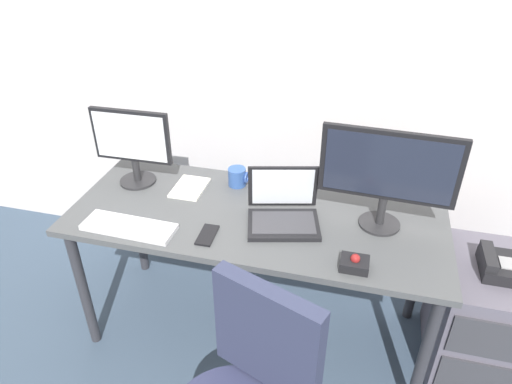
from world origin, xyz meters
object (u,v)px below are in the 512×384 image
(file_cabinet, at_px, (481,317))
(keyboard, at_px, (129,227))
(monitor_main, at_px, (388,172))
(cell_phone, at_px, (207,235))
(laptop, at_px, (283,210))
(desk_phone, at_px, (499,265))
(coffee_mug, at_px, (238,177))
(trackball_mouse, at_px, (355,263))
(paper_notepad, at_px, (190,188))
(monitor_side, at_px, (132,143))

(file_cabinet, relative_size, keyboard, 1.43)
(monitor_main, relative_size, cell_phone, 3.98)
(laptop, bearing_deg, keyboard, -160.11)
(desk_phone, bearing_deg, laptop, -176.13)
(file_cabinet, bearing_deg, coffee_mug, 172.41)
(trackball_mouse, bearing_deg, keyboard, 179.41)
(laptop, height_order, trackball_mouse, laptop)
(file_cabinet, height_order, cell_phone, cell_phone)
(file_cabinet, height_order, desk_phone, desk_phone)
(desk_phone, distance_m, paper_notepad, 1.44)
(laptop, bearing_deg, trackball_mouse, -35.79)
(desk_phone, bearing_deg, monitor_main, 178.96)
(keyboard, bearing_deg, desk_phone, 10.56)
(keyboard, distance_m, trackball_mouse, 0.97)
(trackball_mouse, bearing_deg, cell_phone, 175.55)
(desk_phone, xyz_separation_m, paper_notepad, (-1.44, 0.08, 0.12))
(file_cabinet, xyz_separation_m, cell_phone, (-1.23, -0.27, 0.45))
(file_cabinet, bearing_deg, laptop, -175.18)
(monitor_side, bearing_deg, keyboard, -68.75)
(coffee_mug, bearing_deg, laptop, -40.86)
(desk_phone, bearing_deg, monitor_side, 177.25)
(monitor_side, height_order, laptop, monitor_side)
(desk_phone, height_order, keyboard, keyboard)
(keyboard, bearing_deg, monitor_main, 16.04)
(trackball_mouse, bearing_deg, monitor_main, 74.77)
(monitor_main, height_order, trackball_mouse, monitor_main)
(trackball_mouse, bearing_deg, file_cabinet, 27.49)
(file_cabinet, relative_size, desk_phone, 2.97)
(file_cabinet, bearing_deg, desk_phone, -116.78)
(monitor_main, xyz_separation_m, cell_phone, (-0.71, -0.26, -0.26))
(file_cabinet, xyz_separation_m, keyboard, (-1.58, -0.31, 0.46))
(trackball_mouse, height_order, cell_phone, trackball_mouse)
(monitor_main, distance_m, coffee_mug, 0.75)
(desk_phone, relative_size, keyboard, 0.48)
(file_cabinet, relative_size, cell_phone, 4.18)
(file_cabinet, distance_m, cell_phone, 1.34)
(monitor_main, relative_size, coffee_mug, 5.72)
(desk_phone, height_order, paper_notepad, paper_notepad)
(keyboard, distance_m, cell_phone, 0.35)
(monitor_main, xyz_separation_m, coffee_mug, (-0.70, 0.17, -0.22))
(monitor_side, xyz_separation_m, laptop, (0.78, -0.15, -0.16))
(keyboard, height_order, cell_phone, keyboard)
(monitor_main, relative_size, monitor_side, 1.44)
(laptop, distance_m, trackball_mouse, 0.41)
(keyboard, bearing_deg, file_cabinet, 11.08)
(trackball_mouse, bearing_deg, monitor_side, 160.89)
(monitor_main, relative_size, paper_notepad, 2.71)
(monitor_main, bearing_deg, laptop, -170.10)
(trackball_mouse, xyz_separation_m, paper_notepad, (-0.83, 0.39, -0.02))
(keyboard, distance_m, coffee_mug, 0.59)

